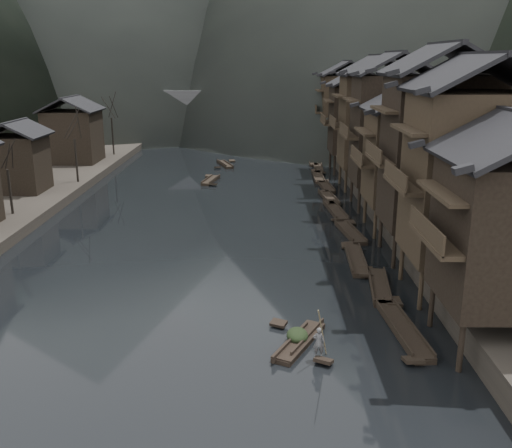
{
  "coord_description": "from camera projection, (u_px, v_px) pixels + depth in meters",
  "views": [
    {
      "loc": [
        4.72,
        -34.66,
        14.32
      ],
      "look_at": [
        4.39,
        6.19,
        2.5
      ],
      "focal_mm": 40.0,
      "sensor_mm": 36.0,
      "label": 1
    }
  ],
  "objects": [
    {
      "name": "water",
      "position": [
        188.0,
        287.0,
        37.31
      ],
      "size": [
        300.0,
        300.0,
        0.0
      ],
      "primitive_type": "plane",
      "color": "black",
      "rests_on": "ground"
    },
    {
      "name": "right_bank",
      "position": [
        490.0,
        165.0,
        75.21
      ],
      "size": [
        40.0,
        200.0,
        1.8
      ],
      "primitive_type": "cube",
      "color": "#2D2823",
      "rests_on": "ground"
    },
    {
      "name": "stilt_houses",
      "position": [
        395.0,
        119.0,
        53.37
      ],
      "size": [
        9.0,
        67.6,
        15.7
      ],
      "color": "black",
      "rests_on": "ground"
    },
    {
      "name": "left_houses",
      "position": [
        1.0,
        152.0,
        55.22
      ],
      "size": [
        8.1,
        53.2,
        8.73
      ],
      "color": "black",
      "rests_on": "left_bank"
    },
    {
      "name": "bare_trees",
      "position": [
        46.0,
        143.0,
        57.44
      ],
      "size": [
        3.79,
        61.37,
        7.58
      ],
      "color": "black",
      "rests_on": "left_bank"
    },
    {
      "name": "moored_sampans",
      "position": [
        331.0,
        198.0,
        60.36
      ],
      "size": [
        2.36,
        68.65,
        0.47
      ],
      "color": "black",
      "rests_on": "water"
    },
    {
      "name": "midriver_boats",
      "position": [
        231.0,
        161.0,
        81.96
      ],
      "size": [
        7.25,
        34.82,
        0.45
      ],
      "color": "black",
      "rests_on": "water"
    },
    {
      "name": "stone_bridge",
      "position": [
        235.0,
        111.0,
        105.05
      ],
      "size": [
        40.0,
        6.0,
        9.0
      ],
      "color": "#4C4C4F",
      "rests_on": "ground"
    },
    {
      "name": "hero_sampan",
      "position": [
        300.0,
        341.0,
        29.7
      ],
      "size": [
        3.12,
        4.99,
        0.44
      ],
      "color": "black",
      "rests_on": "water"
    },
    {
      "name": "cargo_heap",
      "position": [
        297.0,
        329.0,
        29.75
      ],
      "size": [
        1.14,
        1.49,
        0.68
      ],
      "primitive_type": "ellipsoid",
      "color": "black",
      "rests_on": "hero_sampan"
    },
    {
      "name": "boatman",
      "position": [
        319.0,
        338.0,
        27.87
      ],
      "size": [
        0.6,
        0.42,
        1.57
      ],
      "primitive_type": "imported",
      "rotation": [
        0.0,
        0.0,
        3.06
      ],
      "color": "slate",
      "rests_on": "hero_sampan"
    },
    {
      "name": "bamboo_pole",
      "position": [
        325.0,
        289.0,
        27.15
      ],
      "size": [
        0.81,
        1.76,
        3.59
      ],
      "primitive_type": "cylinder",
      "rotation": [
        0.48,
        0.0,
        -0.41
      ],
      "color": "#8C7A51",
      "rests_on": "boatman"
    }
  ]
}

